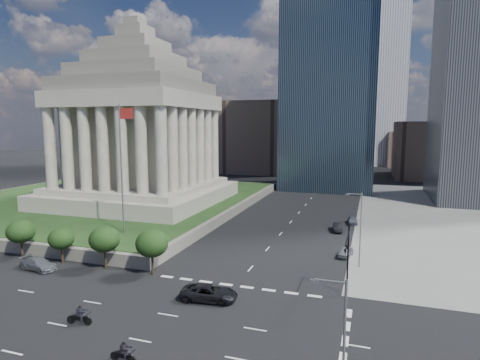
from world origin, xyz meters
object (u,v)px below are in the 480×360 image
at_px(flagpole, 122,162).
at_px(parked_sedan_mid, 337,227).
at_px(war_memorial, 138,113).
at_px(street_lamp_south, 341,351).
at_px(parked_sedan_near, 346,252).
at_px(suv_grey, 38,264).
at_px(street_lamp_north, 359,225).
at_px(traffic_signal_ne, 347,254).
at_px(motorcycle_lead, 123,352).
at_px(parked_sedan_far, 353,220).
at_px(pickup_truck, 209,293).
at_px(motorcycle_trail, 79,315).

relative_size(flagpole, parked_sedan_mid, 4.71).
relative_size(war_memorial, street_lamp_south, 3.90).
height_order(street_lamp_south, parked_sedan_near, street_lamp_south).
bearing_deg(parked_sedan_mid, suv_grey, -145.45).
bearing_deg(parked_sedan_near, street_lamp_north, -56.19).
distance_m(traffic_signal_ne, motorcycle_lead, 23.69).
bearing_deg(traffic_signal_ne, street_lamp_north, 85.81).
bearing_deg(parked_sedan_far, pickup_truck, -112.59).
bearing_deg(street_lamp_north, motorcycle_trail, -134.99).
height_order(traffic_signal_ne, motorcycle_lead, traffic_signal_ne).
distance_m(street_lamp_north, motorcycle_trail, 34.71).
relative_size(street_lamp_north, parked_sedan_far, 2.36).
bearing_deg(motorcycle_lead, suv_grey, 149.47).
relative_size(street_lamp_north, parked_sedan_near, 2.49).
relative_size(war_memorial, motorcycle_lead, 16.43).
xyz_separation_m(parked_sedan_near, motorcycle_trail, (-22.48, -28.34, 0.27)).
height_order(flagpole, parked_sedan_near, flagpole).
xyz_separation_m(street_lamp_north, parked_sedan_mid, (-4.12, 17.82, -4.96)).
bearing_deg(traffic_signal_ne, motorcycle_lead, -133.30).
height_order(flagpole, pickup_truck, flagpole).
bearing_deg(street_lamp_north, pickup_truck, -133.32).
bearing_deg(motorcycle_trail, flagpole, 106.76).
xyz_separation_m(flagpole, parked_sedan_far, (33.33, 25.32, -12.39)).
relative_size(traffic_signal_ne, motorcycle_lead, 3.37).
relative_size(war_memorial, parked_sedan_near, 9.69).
xyz_separation_m(street_lamp_north, motorcycle_trail, (-24.31, -24.32, -4.70)).
relative_size(war_memorial, suv_grey, 7.24).
bearing_deg(pickup_truck, motorcycle_trail, 125.17).
bearing_deg(parked_sedan_mid, motorcycle_lead, -112.96).
xyz_separation_m(war_memorial, motorcycle_trail, (23.02, -47.32, -20.44)).
xyz_separation_m(flagpole, motorcycle_lead, (18.36, -27.25, -12.23)).
distance_m(war_memorial, parked_sedan_far, 50.00).
distance_m(traffic_signal_ne, street_lamp_south, 19.72).
distance_m(street_lamp_north, parked_sedan_near, 6.66).
height_order(parked_sedan_near, parked_sedan_far, parked_sedan_far).
distance_m(war_memorial, motorcycle_lead, 63.09).
relative_size(traffic_signal_ne, street_lamp_south, 0.80).
distance_m(traffic_signal_ne, motorcycle_trail, 27.19).
xyz_separation_m(flagpole, parked_sedan_mid, (31.03, 18.82, -12.42)).
relative_size(parked_sedan_far, motorcycle_trail, 1.64).
xyz_separation_m(traffic_signal_ne, parked_sedan_mid, (-3.29, 29.13, -4.55)).
xyz_separation_m(traffic_signal_ne, parked_sedan_near, (-1.00, 15.33, -4.56)).
relative_size(parked_sedan_far, motorcycle_lead, 1.78).
relative_size(street_lamp_north, parked_sedan_mid, 2.36).
relative_size(parked_sedan_near, motorcycle_lead, 1.70).
distance_m(pickup_truck, motorcycle_trail, 12.95).
relative_size(flagpole, street_lamp_north, 2.00).
bearing_deg(street_lamp_south, parked_sedan_far, 91.89).
relative_size(traffic_signal_ne, suv_grey, 1.49).
bearing_deg(pickup_truck, parked_sedan_near, -40.38).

